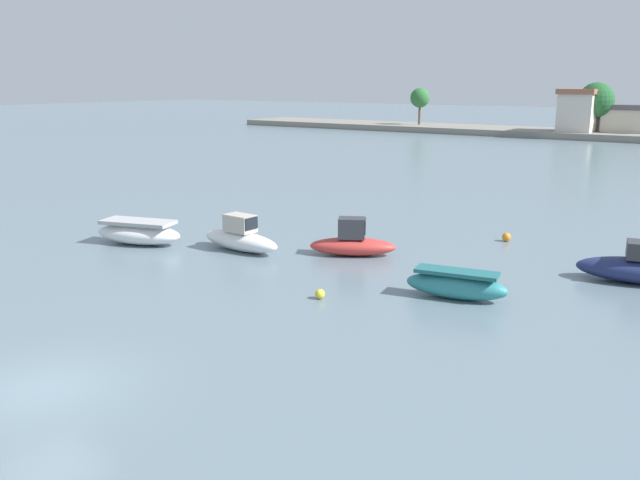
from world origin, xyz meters
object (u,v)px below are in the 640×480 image
object	(u,v)px
moored_boat_2	(353,243)
moored_boat_3	(456,285)
mooring_buoy_1	(320,294)
moored_boat_0	(139,233)
mooring_buoy_0	(506,237)
moored_boat_1	(241,238)
moored_boat_4	(640,268)

from	to	relation	value
moored_boat_2	moored_boat_3	bearing A→B (deg)	-55.12
moored_boat_3	mooring_buoy_1	xyz separation A→B (m)	(-4.01, -2.86, -0.32)
moored_boat_0	mooring_buoy_0	bearing A→B (deg)	19.57
moored_boat_0	moored_boat_1	world-z (taller)	moored_boat_1
moored_boat_1	moored_boat_4	bearing A→B (deg)	20.91
mooring_buoy_1	moored_boat_0	bearing A→B (deg)	171.28
moored_boat_3	moored_boat_4	distance (m)	7.80
moored_boat_3	mooring_buoy_1	bearing A→B (deg)	-155.21
moored_boat_2	mooring_buoy_0	distance (m)	8.16
moored_boat_1	moored_boat_2	world-z (taller)	moored_boat_2
moored_boat_2	moored_boat_4	size ratio (longest dim) A/B	0.82
moored_boat_2	mooring_buoy_0	xyz separation A→B (m)	(4.79, 6.60, -0.36)
moored_boat_4	moored_boat_2	bearing A→B (deg)	-178.31
moored_boat_0	moored_boat_3	xyz separation A→B (m)	(15.96, 1.03, -0.05)
moored_boat_0	moored_boat_3	world-z (taller)	moored_boat_0
moored_boat_3	mooring_buoy_1	distance (m)	4.94
moored_boat_0	moored_boat_4	bearing A→B (deg)	1.21
moored_boat_1	mooring_buoy_1	distance (m)	8.01
moored_boat_2	moored_boat_0	bearing A→B (deg)	173.62
mooring_buoy_0	moored_boat_1	bearing A→B (deg)	-137.31
moored_boat_2	mooring_buoy_0	size ratio (longest dim) A/B	9.25
moored_boat_1	moored_boat_2	size ratio (longest dim) A/B	1.13
moored_boat_1	mooring_buoy_0	world-z (taller)	moored_boat_1
moored_boat_1	moored_boat_4	xyz separation A→B (m)	(16.20, 5.05, 0.01)
moored_boat_3	mooring_buoy_0	bearing A→B (deg)	88.37
moored_boat_2	moored_boat_4	world-z (taller)	moored_boat_2
moored_boat_2	moored_boat_4	distance (m)	11.79
moored_boat_3	moored_boat_4	xyz separation A→B (m)	(5.10, 5.90, 0.09)
moored_boat_3	moored_boat_2	bearing A→B (deg)	143.52
mooring_buoy_0	mooring_buoy_1	bearing A→B (deg)	-101.13
moored_boat_4	mooring_buoy_0	xyz separation A→B (m)	(-6.65, 3.76, -0.38)
moored_boat_3	mooring_buoy_0	world-z (taller)	moored_boat_3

